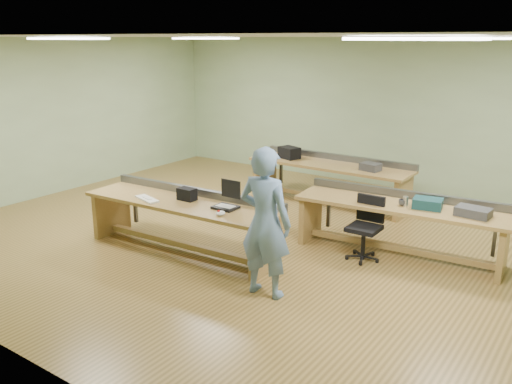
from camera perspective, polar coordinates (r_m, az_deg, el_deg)
floor at (r=8.29m, az=1.72°, el=-5.15°), size 10.00×10.00×0.00m
ceiling at (r=7.74m, az=1.91°, el=16.07°), size 10.00×10.00×0.00m
wall_back at (r=11.39m, az=13.02°, el=8.05°), size 10.00×0.04×3.00m
wall_front at (r=5.12m, az=-23.59°, el=-2.22°), size 10.00×0.04×3.00m
wall_left at (r=11.37m, az=-19.95°, el=7.50°), size 0.04×8.00×3.00m
fluor_panels at (r=7.74m, az=1.90°, el=15.85°), size 6.20×3.50×0.03m
workbench_front at (r=7.83m, az=-7.71°, el=-2.23°), size 3.07×0.95×0.86m
workbench_mid at (r=7.88m, az=14.97°, el=-2.52°), size 2.98×1.02×0.86m
workbench_back at (r=10.13m, az=7.78°, el=1.97°), size 3.07×0.83×0.86m
person at (r=6.31m, az=0.98°, el=-3.24°), size 0.68×0.47×1.81m
laptop_base at (r=7.34m, az=-3.23°, el=-1.63°), size 0.32×0.26×0.03m
laptop_screen at (r=7.37m, az=-2.66°, el=0.33°), size 0.32×0.02×0.25m
keyboard at (r=7.88m, az=-11.40°, el=-0.73°), size 0.48×0.27×0.03m
trackball_mouse at (r=7.07m, az=-3.76°, el=-2.24°), size 0.16×0.17×0.06m
camera_bag at (r=7.76m, az=-7.28°, el=-0.22°), size 0.26×0.17×0.18m
task_chair at (r=7.68m, az=11.38°, el=-4.62°), size 0.48×0.48×0.88m
parts_bin_teal at (r=7.70m, az=17.63°, el=-1.15°), size 0.43×0.35×0.13m
parts_bin_grey at (r=7.56m, az=21.90°, el=-1.96°), size 0.44×0.30×0.12m
mug at (r=7.73m, az=15.18°, el=-1.07°), size 0.12×0.12×0.09m
drinks_can at (r=7.71m, az=15.47°, el=-0.95°), size 0.09×0.09×0.13m
storage_box_back at (r=10.42m, az=3.52°, el=4.15°), size 0.45×0.38×0.22m
tray_back at (r=9.64m, az=11.96°, el=2.60°), size 0.36×0.29×0.13m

